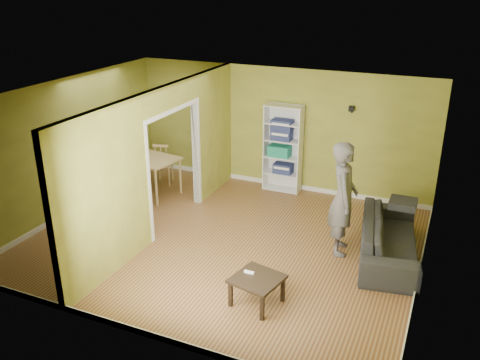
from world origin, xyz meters
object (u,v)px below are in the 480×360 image
(dining_table, at_px, (146,161))
(coffee_table, at_px, (257,282))
(chair_near, at_px, (132,183))
(chair_far, at_px, (164,163))
(person, at_px, (344,189))
(bookshelf, at_px, (284,148))
(chair_left, at_px, (118,165))
(sofa, at_px, (390,232))

(dining_table, bearing_deg, coffee_table, -37.26)
(chair_near, distance_m, chair_far, 1.26)
(person, distance_m, bookshelf, 2.79)
(bookshelf, height_order, chair_left, bookshelf)
(coffee_table, bearing_deg, dining_table, 142.74)
(bookshelf, xyz_separation_m, coffee_table, (1.05, -4.11, -0.58))
(sofa, bearing_deg, chair_left, 74.36)
(coffee_table, relative_size, chair_far, 0.66)
(sofa, bearing_deg, chair_far, 67.05)
(person, height_order, dining_table, person)
(person, height_order, bookshelf, person)
(person, relative_size, bookshelf, 1.20)
(sofa, height_order, dining_table, sofa)
(coffee_table, xyz_separation_m, chair_left, (-4.37, 2.78, 0.15))
(bookshelf, height_order, chair_far, bookshelf)
(chair_left, distance_m, chair_near, 1.08)
(person, xyz_separation_m, dining_table, (-4.32, 0.79, -0.40))
(bookshelf, xyz_separation_m, chair_far, (-2.53, -0.75, -0.46))
(person, xyz_separation_m, chair_left, (-5.08, 0.83, -0.62))
(coffee_table, bearing_deg, chair_far, 136.83)
(coffee_table, xyz_separation_m, dining_table, (-3.61, 2.74, 0.37))
(coffee_table, distance_m, dining_table, 4.55)
(chair_near, bearing_deg, bookshelf, 45.98)
(sofa, xyz_separation_m, person, (-0.78, -0.15, 0.69))
(coffee_table, relative_size, chair_near, 0.68)
(sofa, xyz_separation_m, bookshelf, (-2.54, 2.00, 0.50))
(person, distance_m, chair_near, 4.30)
(coffee_table, distance_m, chair_left, 5.18)
(person, relative_size, chair_left, 2.23)
(sofa, relative_size, dining_table, 1.76)
(sofa, relative_size, chair_far, 2.36)
(dining_table, bearing_deg, chair_left, 177.33)
(sofa, distance_m, chair_left, 5.90)
(dining_table, bearing_deg, chair_far, 87.29)
(chair_near, bearing_deg, dining_table, 103.76)
(chair_left, relative_size, chair_near, 1.07)
(dining_table, height_order, chair_near, chair_near)
(chair_near, bearing_deg, person, 5.05)
(coffee_table, height_order, dining_table, dining_table)
(chair_near, bearing_deg, chair_far, 99.17)
(bookshelf, bearing_deg, coffee_table, -75.68)
(sofa, relative_size, coffee_table, 3.57)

